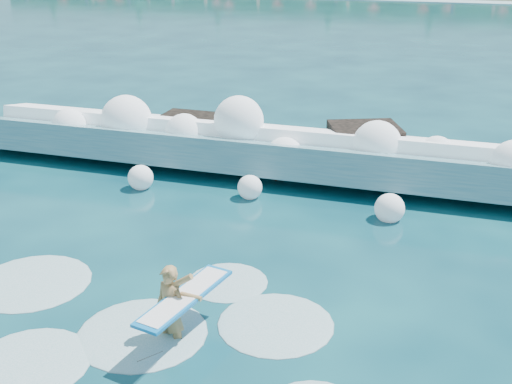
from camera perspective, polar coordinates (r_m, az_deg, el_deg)
ground at (r=14.82m, az=-7.93°, el=-6.41°), size 200.00×200.00×0.00m
wet_band at (r=79.23m, az=13.80°, el=16.27°), size 140.00×5.00×0.08m
breaking_wave at (r=20.27m, az=1.06°, el=3.53°), size 19.64×2.99×1.69m
rock_cluster at (r=21.38m, az=1.19°, el=4.20°), size 8.35×3.58×1.52m
surfer_with_board at (r=12.00m, az=-7.33°, el=-10.13°), size 1.16×2.94×1.76m
wave_spray at (r=20.14m, az=0.02°, el=4.86°), size 15.36×4.21×2.37m
surf_foam at (r=12.88m, az=-10.45°, el=-11.33°), size 8.92×5.69×0.13m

